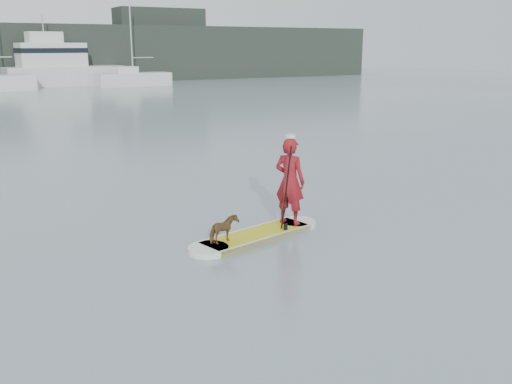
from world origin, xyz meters
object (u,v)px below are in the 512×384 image
sailboat_e (133,78)px  motor_yacht_a (59,66)px  paddleboard (256,236)px  dog (224,229)px  paddler (290,181)px

sailboat_e → motor_yacht_a: (-6.09, 4.08, 1.16)m
paddleboard → motor_yacht_a: (5.66, 49.60, 1.85)m
dog → motor_yacht_a: (6.50, 49.79, 1.52)m
paddleboard → paddler: 1.41m
motor_yacht_a → paddler: bearing=-101.1°
dog → paddler: bearing=-96.3°
motor_yacht_a → paddleboard: bearing=-102.1°
dog → sailboat_e: (12.59, 45.71, 0.36)m
paddleboard → dog: bearing=180.0°
dog → motor_yacht_a: bearing=-26.5°
paddleboard → sailboat_e: bearing=62.7°
paddleboard → motor_yacht_a: bearing=70.7°
paddleboard → dog: dog is taller
sailboat_e → paddler: bearing=-106.8°
paddleboard → motor_yacht_a: motor_yacht_a is taller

